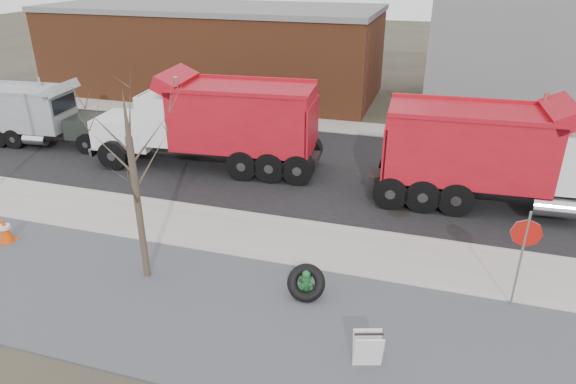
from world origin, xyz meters
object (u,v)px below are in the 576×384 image
(dump_truck_red_a, at_px, (505,154))
(dump_truck_grey, at_px, (39,113))
(fire_hydrant, at_px, (306,284))
(truck_tire, at_px, (306,283))
(dump_truck_red_b, at_px, (214,121))
(stop_sign, at_px, (524,243))
(sandwich_board, at_px, (368,349))

(dump_truck_red_a, distance_m, dump_truck_grey, 19.73)
(fire_hydrant, xyz_separation_m, truck_tire, (0.02, -0.06, 0.08))
(fire_hydrant, relative_size, truck_tire, 0.76)
(dump_truck_red_a, height_order, dump_truck_grey, dump_truck_red_a)
(dump_truck_red_b, height_order, dump_truck_grey, dump_truck_red_b)
(stop_sign, bearing_deg, fire_hydrant, -146.46)
(fire_hydrant, height_order, dump_truck_grey, dump_truck_grey)
(fire_hydrant, relative_size, dump_truck_red_b, 0.08)
(dump_truck_grey, bearing_deg, dump_truck_red_b, -7.27)
(truck_tire, height_order, dump_truck_grey, dump_truck_grey)
(stop_sign, relative_size, dump_truck_red_b, 0.28)
(fire_hydrant, xyz_separation_m, dump_truck_red_a, (5.01, 7.01, 1.58))
(stop_sign, relative_size, dump_truck_grey, 0.41)
(fire_hydrant, height_order, truck_tire, truck_tire)
(stop_sign, height_order, dump_truck_grey, dump_truck_grey)
(truck_tire, bearing_deg, dump_truck_grey, 151.99)
(stop_sign, relative_size, sandwich_board, 3.12)
(dump_truck_red_a, xyz_separation_m, dump_truck_grey, (-19.71, 0.76, -0.46))
(fire_hydrant, relative_size, dump_truck_grey, 0.12)
(dump_truck_red_a, bearing_deg, fire_hydrant, -128.69)
(sandwich_board, height_order, dump_truck_red_b, dump_truck_red_b)
(dump_truck_grey, bearing_deg, stop_sign, -24.28)
(stop_sign, bearing_deg, truck_tire, -145.80)
(dump_truck_grey, bearing_deg, fire_hydrant, -33.46)
(fire_hydrant, distance_m, dump_truck_red_a, 8.76)
(dump_truck_red_a, height_order, dump_truck_red_b, dump_truck_red_b)
(truck_tire, xyz_separation_m, dump_truck_red_a, (4.99, 7.07, 1.50))
(fire_hydrant, bearing_deg, dump_truck_red_b, 149.34)
(fire_hydrant, xyz_separation_m, dump_truck_red_b, (-5.86, 7.51, 1.62))
(truck_tire, bearing_deg, sandwich_board, -46.40)
(truck_tire, relative_size, dump_truck_red_b, 0.11)
(truck_tire, distance_m, sandwich_board, 2.73)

